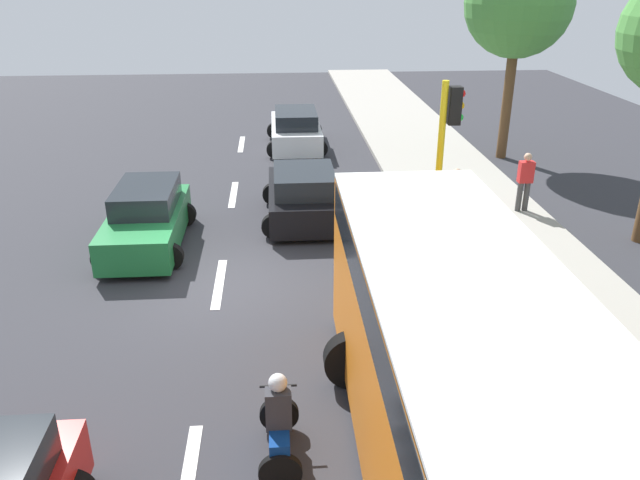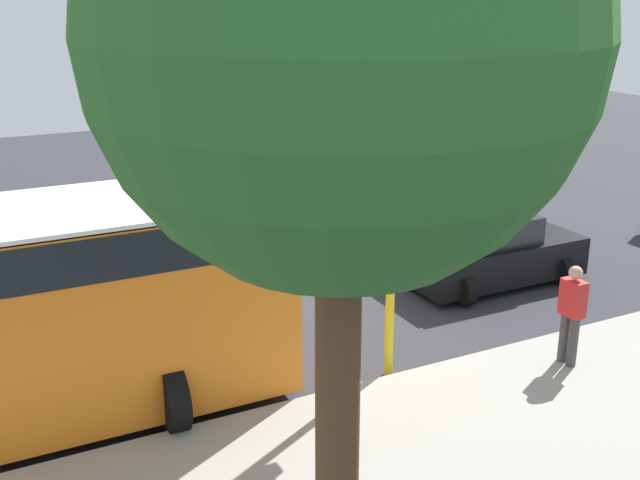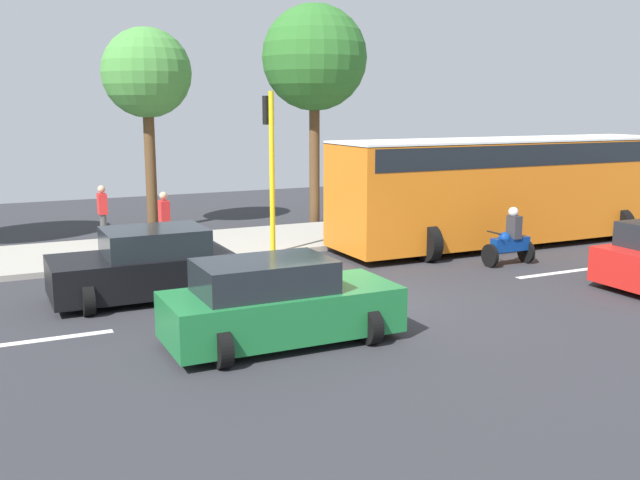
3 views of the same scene
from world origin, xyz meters
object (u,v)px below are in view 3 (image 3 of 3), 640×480
object	(u,v)px
motorcycle	(510,241)
street_tree_center	(314,59)
car_black	(145,266)
traffic_light_corner	(270,151)
pedestrian_by_tree	(164,220)
car_green	(278,304)
pedestrian_near_signal	(103,212)
street_tree_south	(147,75)
city_bus	(507,183)

from	to	relation	value
motorcycle	street_tree_center	distance (m)	9.84
car_black	motorcycle	bearing A→B (deg)	-94.95
motorcycle	traffic_light_corner	xyz separation A→B (m)	(3.55, 5.29, 2.29)
car_black	traffic_light_corner	bearing A→B (deg)	-55.84
pedestrian_by_tree	traffic_light_corner	size ratio (longest dim) A/B	0.38
car_green	car_black	bearing A→B (deg)	19.81
pedestrian_near_signal	motorcycle	bearing A→B (deg)	-127.26
car_black	motorcycle	size ratio (longest dim) A/B	2.49
street_tree_south	traffic_light_corner	bearing A→B (deg)	-161.73
street_tree_center	pedestrian_by_tree	bearing A→B (deg)	120.18
city_bus	street_tree_center	size ratio (longest dim) A/B	1.46
traffic_light_corner	pedestrian_near_signal	bearing A→B (deg)	48.63
city_bus	street_tree_south	xyz separation A→B (m)	(7.07, 9.05, 3.25)
pedestrian_by_tree	car_green	bearing A→B (deg)	-179.41
motorcycle	street_tree_center	bearing A→B (deg)	12.08
car_black	street_tree_south	world-z (taller)	street_tree_south
street_tree_center	street_tree_south	distance (m)	5.61
car_black	traffic_light_corner	size ratio (longest dim) A/B	0.85
city_bus	motorcycle	size ratio (longest dim) A/B	7.19
pedestrian_by_tree	street_tree_center	size ratio (longest dim) A/B	0.22
car_green	pedestrian_near_signal	size ratio (longest dim) A/B	2.43
city_bus	street_tree_south	distance (m)	11.94
pedestrian_near_signal	car_green	bearing A→B (deg)	-172.56
pedestrian_near_signal	traffic_light_corner	distance (m)	5.56
pedestrian_near_signal	pedestrian_by_tree	size ratio (longest dim) A/B	1.00
car_green	motorcycle	world-z (taller)	motorcycle
motorcycle	pedestrian_near_signal	size ratio (longest dim) A/B	0.91
city_bus	traffic_light_corner	world-z (taller)	traffic_light_corner
car_green	street_tree_south	bearing A→B (deg)	-2.93
car_green	street_tree_center	size ratio (longest dim) A/B	0.55
pedestrian_by_tree	street_tree_center	bearing A→B (deg)	-59.82
car_black	motorcycle	distance (m)	9.37
car_black	pedestrian_by_tree	world-z (taller)	pedestrian_by_tree
car_green	motorcycle	distance (m)	8.51
pedestrian_near_signal	street_tree_south	world-z (taller)	street_tree_south
car_green	pedestrian_by_tree	distance (m)	7.91
traffic_light_corner	street_tree_center	bearing A→B (deg)	-36.73
car_black	pedestrian_by_tree	distance (m)	4.11
car_green	street_tree_south	world-z (taller)	street_tree_south
car_black	car_green	bearing A→B (deg)	-160.19
motorcycle	street_tree_center	size ratio (longest dim) A/B	0.20
car_black	pedestrian_near_signal	world-z (taller)	pedestrian_near_signal
car_black	pedestrian_near_signal	xyz separation A→B (m)	(6.20, -0.12, 0.35)
car_black	traffic_light_corner	distance (m)	5.37
car_green	city_bus	bearing A→B (deg)	-60.04
city_bus	motorcycle	world-z (taller)	city_bus
city_bus	pedestrian_near_signal	world-z (taller)	city_bus
pedestrian_near_signal	street_tree_south	size ratio (longest dim) A/B	0.26
city_bus	traffic_light_corner	xyz separation A→B (m)	(1.19, 7.11, 1.08)
car_green	pedestrian_near_signal	world-z (taller)	pedestrian_near_signal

